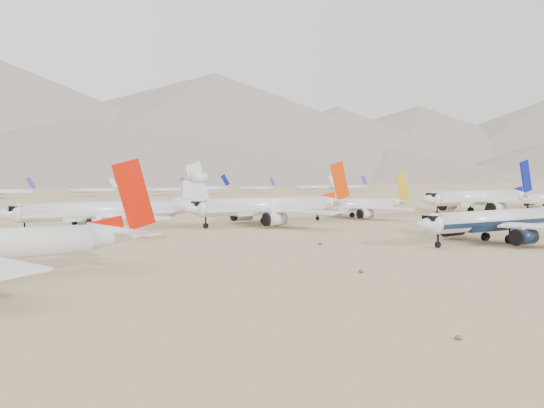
# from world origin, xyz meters

# --- Properties ---
(ground) EXTENTS (7000.00, 7000.00, 0.00)m
(ground) POSITION_xyz_m (0.00, 0.00, 0.00)
(ground) COLOR #917654
(ground) RESTS_ON ground
(main_airliner) EXTENTS (48.22, 47.10, 17.02)m
(main_airliner) POSITION_xyz_m (6.09, -1.52, 4.68)
(main_airliner) COLOR silver
(main_airliner) RESTS_ON ground
(row2_navy_widebody) EXTENTS (59.65, 58.33, 21.22)m
(row2_navy_widebody) POSITION_xyz_m (76.66, 58.40, 5.92)
(row2_navy_widebody) COLOR silver
(row2_navy_widebody) RESTS_ON ground
(row2_gold_tail) EXTENTS (43.99, 43.02, 15.66)m
(row2_gold_tail) POSITION_xyz_m (22.78, 65.66, 4.38)
(row2_gold_tail) COLOR silver
(row2_gold_tail) RESTS_ON ground
(row2_orange_tail) EXTENTS (53.62, 52.45, 19.13)m
(row2_orange_tail) POSITION_xyz_m (-16.08, 58.50, 5.37)
(row2_orange_tail) COLOR silver
(row2_orange_tail) RESTS_ON ground
(row2_white_trijet) EXTENTS (52.18, 50.99, 18.49)m
(row2_white_trijet) POSITION_xyz_m (-60.44, 65.37, 5.35)
(row2_white_trijet) COLOR silver
(row2_white_trijet) RESTS_ON ground
(distant_storage_row) EXTENTS (515.48, 56.12, 13.85)m
(distant_storage_row) POSITION_xyz_m (-14.31, 313.43, 4.29)
(distant_storage_row) COLOR silver
(distant_storage_row) RESTS_ON ground
(mountain_range) EXTENTS (7354.00, 3024.00, 470.00)m
(mountain_range) POSITION_xyz_m (70.18, 1648.01, 190.32)
(mountain_range) COLOR slate
(mountain_range) RESTS_ON ground
(foothills) EXTENTS (4637.50, 1395.00, 155.00)m
(foothills) POSITION_xyz_m (526.68, 1100.00, 67.15)
(foothills) COLOR slate
(foothills) RESTS_ON ground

